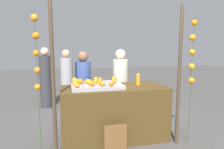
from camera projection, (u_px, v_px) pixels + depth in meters
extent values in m
plane|color=#565451|center=(114.00, 138.00, 3.55)|extent=(24.00, 24.00, 0.00)
cube|color=#4C3819|center=(114.00, 113.00, 3.49)|extent=(1.83, 0.80, 0.95)
cube|color=#9EA0A5|center=(97.00, 86.00, 3.39)|extent=(0.87, 0.67, 0.06)
sphere|color=orange|center=(103.00, 84.00, 3.17)|extent=(0.08, 0.08, 0.08)
sphere|color=orange|center=(87.00, 81.00, 3.44)|extent=(0.07, 0.07, 0.07)
sphere|color=orange|center=(92.00, 84.00, 3.18)|extent=(0.09, 0.09, 0.09)
sphere|color=orange|center=(74.00, 80.00, 3.50)|extent=(0.09, 0.09, 0.09)
sphere|color=orange|center=(80.00, 81.00, 3.37)|extent=(0.09, 0.09, 0.09)
sphere|color=orange|center=(100.00, 80.00, 3.56)|extent=(0.09, 0.09, 0.09)
sphere|color=orange|center=(81.00, 81.00, 3.47)|extent=(0.08, 0.08, 0.08)
sphere|color=orange|center=(77.00, 85.00, 3.07)|extent=(0.08, 0.08, 0.08)
sphere|color=orange|center=(96.00, 79.00, 3.62)|extent=(0.08, 0.08, 0.08)
sphere|color=orange|center=(75.00, 83.00, 3.22)|extent=(0.08, 0.08, 0.08)
sphere|color=orange|center=(114.00, 81.00, 3.43)|extent=(0.09, 0.09, 0.09)
sphere|color=orange|center=(76.00, 81.00, 3.39)|extent=(0.09, 0.09, 0.09)
sphere|color=orange|center=(100.00, 82.00, 3.32)|extent=(0.07, 0.07, 0.07)
sphere|color=orange|center=(114.00, 78.00, 3.70)|extent=(0.09, 0.09, 0.09)
sphere|color=orange|center=(111.00, 84.00, 3.17)|extent=(0.08, 0.08, 0.08)
sphere|color=orange|center=(89.00, 82.00, 3.33)|extent=(0.09, 0.09, 0.09)
sphere|color=orange|center=(96.00, 81.00, 3.44)|extent=(0.07, 0.07, 0.07)
cylinder|color=orange|center=(138.00, 80.00, 3.58)|extent=(0.07, 0.07, 0.20)
cylinder|color=yellow|center=(138.00, 74.00, 3.56)|extent=(0.04, 0.04, 0.02)
cube|color=brown|center=(116.00, 140.00, 2.97)|extent=(0.35, 0.01, 0.49)
cube|color=black|center=(116.00, 140.00, 2.98)|extent=(0.33, 0.02, 0.47)
cylinder|color=#384C8C|center=(84.00, 94.00, 4.02)|extent=(0.31, 0.31, 1.35)
sphere|color=brown|center=(83.00, 56.00, 3.91)|extent=(0.21, 0.21, 0.21)
cylinder|color=beige|center=(120.00, 91.00, 4.21)|extent=(0.32, 0.32, 1.38)
sphere|color=beige|center=(120.00, 54.00, 4.10)|extent=(0.22, 0.22, 0.22)
cylinder|color=#99999E|center=(67.00, 84.00, 5.13)|extent=(0.32, 0.32, 1.37)
sphere|color=tan|center=(66.00, 54.00, 5.02)|extent=(0.21, 0.21, 0.21)
cylinder|color=#333338|center=(46.00, 82.00, 5.31)|extent=(0.33, 0.33, 1.42)
sphere|color=beige|center=(45.00, 51.00, 5.19)|extent=(0.22, 0.22, 0.22)
cylinder|color=#473828|center=(53.00, 82.00, 2.74)|extent=(0.06, 0.06, 2.31)
cylinder|color=#473828|center=(179.00, 77.00, 3.20)|extent=(0.06, 0.06, 2.31)
cylinder|color=#2D4C23|center=(38.00, 89.00, 2.71)|extent=(0.01, 0.01, 2.13)
sphere|color=orange|center=(34.00, 18.00, 2.59)|extent=(0.10, 0.10, 0.10)
sphere|color=orange|center=(36.00, 36.00, 2.61)|extent=(0.10, 0.10, 0.10)
sphere|color=orange|center=(36.00, 53.00, 2.64)|extent=(0.08, 0.08, 0.08)
sphere|color=orange|center=(37.00, 70.00, 2.67)|extent=(0.09, 0.09, 0.09)
sphere|color=orange|center=(38.00, 87.00, 2.70)|extent=(0.08, 0.08, 0.08)
cylinder|color=#2D4C23|center=(191.00, 82.00, 3.23)|extent=(0.01, 0.01, 2.13)
sphere|color=orange|center=(194.00, 23.00, 3.11)|extent=(0.09, 0.09, 0.09)
sphere|color=orange|center=(193.00, 38.00, 3.14)|extent=(0.10, 0.10, 0.10)
sphere|color=orange|center=(192.00, 52.00, 3.17)|extent=(0.10, 0.10, 0.10)
sphere|color=orange|center=(192.00, 66.00, 3.19)|extent=(0.10, 0.10, 0.10)
sphere|color=orange|center=(192.00, 80.00, 3.22)|extent=(0.10, 0.10, 0.10)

